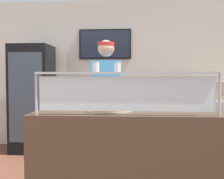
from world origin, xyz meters
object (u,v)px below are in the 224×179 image
pizza_tray (109,110)px  pepper_flake_shaker (117,68)px  drink_fridge (32,98)px  pizza_box_stack (215,91)px  parmesan_shaker (96,68)px  pizza_server (108,108)px  worker_figure (106,100)px

pizza_tray → pepper_flake_shaker: size_ratio=5.33×
drink_fridge → pizza_box_stack: bearing=-0.8°
pizza_box_stack → parmesan_shaker: bearing=-128.9°
drink_fridge → pizza_box_stack: drink_fridge is taller
pizza_box_stack → pizza_server: bearing=-131.1°
pizza_tray → pizza_box_stack: pizza_box_stack is taller
drink_fridge → pizza_server: bearing=-52.0°
pizza_tray → parmesan_shaker: bearing=-108.8°
pepper_flake_shaker → pizza_box_stack: bearing=54.4°
pepper_flake_shaker → worker_figure: worker_figure is taller
pizza_server → pepper_flake_shaker: size_ratio=3.22×
pepper_flake_shaker → pizza_box_stack: (1.52, 2.12, -0.31)m
pizza_tray → drink_fridge: 2.40m
pizza_server → pizza_box_stack: size_ratio=0.63×
pizza_tray → pepper_flake_shaker: bearing=-71.7°
drink_fridge → pizza_box_stack: size_ratio=4.15×
parmesan_shaker → pepper_flake_shaker: size_ratio=1.01×
pizza_tray → drink_fridge: size_ratio=0.25×
pizza_server → parmesan_shaker: (-0.09, -0.27, 0.39)m
pizza_server → pepper_flake_shaker: pepper_flake_shaker is taller
worker_figure → parmesan_shaker: bearing=-90.3°
worker_figure → drink_fridge: drink_fridge is taller
pizza_tray → pepper_flake_shaker: pepper_flake_shaker is taller
worker_figure → pizza_box_stack: worker_figure is taller
worker_figure → pizza_box_stack: 2.04m
pizza_tray → pizza_server: (-0.01, -0.02, 0.02)m
pepper_flake_shaker → worker_figure: bearing=100.6°
worker_figure → pizza_server: bearing=-83.3°
pizza_server → pizza_box_stack: 2.46m
pizza_server → worker_figure: (-0.09, 0.74, 0.02)m
drink_fridge → worker_figure: bearing=-39.7°
pizza_tray → parmesan_shaker: size_ratio=5.26×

